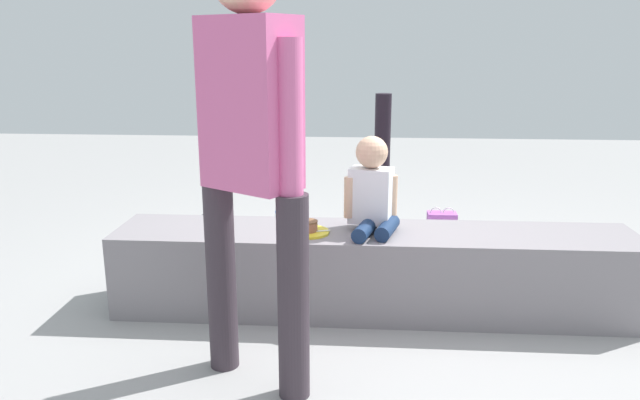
% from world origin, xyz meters
% --- Properties ---
extents(ground_plane, '(12.00, 12.00, 0.00)m').
position_xyz_m(ground_plane, '(0.00, 0.00, 0.00)').
color(ground_plane, '#969595').
extents(concrete_ledge, '(2.66, 0.47, 0.43)m').
position_xyz_m(concrete_ledge, '(0.00, 0.00, 0.22)').
color(concrete_ledge, gray).
rests_on(concrete_ledge, ground_plane).
extents(child_seated, '(0.29, 0.34, 0.48)m').
position_xyz_m(child_seated, '(-0.01, 0.01, 0.65)').
color(child_seated, '#162B4E').
rests_on(child_seated, concrete_ledge).
extents(adult_standing, '(0.45, 0.36, 1.72)m').
position_xyz_m(adult_standing, '(-0.49, -0.72, 1.04)').
color(adult_standing, '#362C34').
rests_on(adult_standing, ground_plane).
extents(cake_plate, '(0.22, 0.22, 0.07)m').
position_xyz_m(cake_plate, '(-0.34, -0.06, 0.45)').
color(cake_plate, yellow).
rests_on(cake_plate, concrete_ledge).
extents(gift_bag, '(0.19, 0.12, 0.32)m').
position_xyz_m(gift_bag, '(0.47, 0.91, 0.14)').
color(gift_bag, '#B259BF').
rests_on(gift_bag, ground_plane).
extents(railing_post, '(0.36, 0.36, 1.03)m').
position_xyz_m(railing_post, '(0.07, 1.15, 0.38)').
color(railing_post, black).
rests_on(railing_post, ground_plane).
extents(water_bottle_near_gift, '(0.06, 0.06, 0.21)m').
position_xyz_m(water_bottle_near_gift, '(-0.66, 1.12, 0.10)').
color(water_bottle_near_gift, silver).
rests_on(water_bottle_near_gift, ground_plane).
extents(party_cup_red, '(0.08, 0.08, 0.12)m').
position_xyz_m(party_cup_red, '(-0.85, 0.99, 0.06)').
color(party_cup_red, red).
rests_on(party_cup_red, ground_plane).
extents(handbag_black_leather, '(0.29, 0.14, 0.30)m').
position_xyz_m(handbag_black_leather, '(-1.04, 0.74, 0.10)').
color(handbag_black_leather, black).
rests_on(handbag_black_leather, ground_plane).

